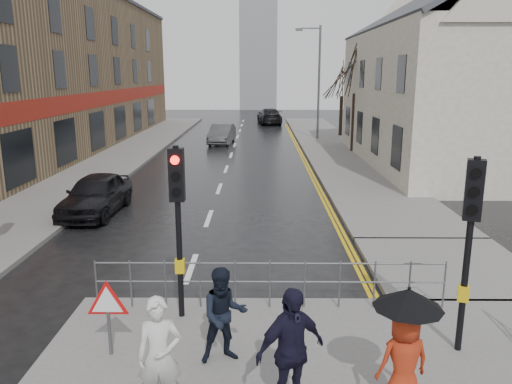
{
  "coord_description": "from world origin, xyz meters",
  "views": [
    {
      "loc": [
        1.74,
        -8.84,
        4.82
      ],
      "look_at": [
        1.64,
        4.5,
        1.64
      ],
      "focal_mm": 35.0,
      "sensor_mm": 36.0,
      "label": 1
    }
  ],
  "objects_px": {
    "car_parked": "(96,194)",
    "pedestrian_d": "(290,351)",
    "car_mid": "(222,134)",
    "pedestrian_with_umbrella": "(405,342)",
    "pedestrian_a": "(159,356)",
    "pedestrian_b": "(224,315)"
  },
  "relations": [
    {
      "from": "car_parked",
      "to": "pedestrian_d",
      "type": "bearing_deg",
      "value": -57.4
    },
    {
      "from": "car_parked",
      "to": "car_mid",
      "type": "xyz_separation_m",
      "value": [
        3.06,
        18.15,
        -0.03
      ]
    },
    {
      "from": "pedestrian_with_umbrella",
      "to": "pedestrian_d",
      "type": "height_order",
      "value": "same"
    },
    {
      "from": "pedestrian_a",
      "to": "pedestrian_d",
      "type": "distance_m",
      "value": 1.82
    },
    {
      "from": "car_parked",
      "to": "pedestrian_a",
      "type": "bearing_deg",
      "value": -65.26
    },
    {
      "from": "pedestrian_a",
      "to": "car_parked",
      "type": "bearing_deg",
      "value": 106.55
    },
    {
      "from": "pedestrian_b",
      "to": "car_parked",
      "type": "relative_size",
      "value": 0.39
    },
    {
      "from": "pedestrian_a",
      "to": "pedestrian_d",
      "type": "bearing_deg",
      "value": -5.54
    },
    {
      "from": "pedestrian_b",
      "to": "car_parked",
      "type": "distance_m",
      "value": 10.73
    },
    {
      "from": "pedestrian_with_umbrella",
      "to": "pedestrian_b",
      "type": "bearing_deg",
      "value": 153.81
    },
    {
      "from": "pedestrian_b",
      "to": "pedestrian_a",
      "type": "bearing_deg",
      "value": -136.82
    },
    {
      "from": "car_mid",
      "to": "car_parked",
      "type": "bearing_deg",
      "value": -94.18
    },
    {
      "from": "car_parked",
      "to": "car_mid",
      "type": "relative_size",
      "value": 1.01
    },
    {
      "from": "pedestrian_b",
      "to": "car_parked",
      "type": "bearing_deg",
      "value": 104.09
    },
    {
      "from": "pedestrian_b",
      "to": "pedestrian_with_umbrella",
      "type": "distance_m",
      "value": 2.9
    },
    {
      "from": "pedestrian_with_umbrella",
      "to": "pedestrian_a",
      "type": "bearing_deg",
      "value": -179.82
    },
    {
      "from": "pedestrian_with_umbrella",
      "to": "pedestrian_d",
      "type": "bearing_deg",
      "value": -179.67
    },
    {
      "from": "car_mid",
      "to": "pedestrian_with_umbrella",
      "type": "bearing_deg",
      "value": -75.37
    },
    {
      "from": "pedestrian_d",
      "to": "car_mid",
      "type": "distance_m",
      "value": 29.01
    },
    {
      "from": "pedestrian_b",
      "to": "pedestrian_d",
      "type": "distance_m",
      "value": 1.64
    },
    {
      "from": "pedestrian_with_umbrella",
      "to": "car_parked",
      "type": "distance_m",
      "value": 13.21
    },
    {
      "from": "pedestrian_b",
      "to": "car_mid",
      "type": "height_order",
      "value": "pedestrian_b"
    }
  ]
}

